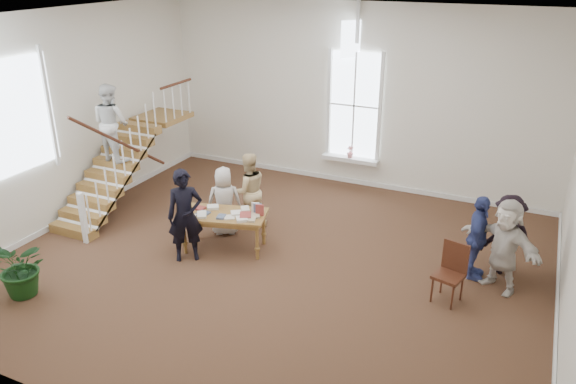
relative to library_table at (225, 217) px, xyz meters
The scene contains 12 objects.
ground 1.32m from the library_table, ahead, with size 10.00×10.00×0.00m, color #4A311D.
room_shell 4.51m from the library_table, 75.64° to the left, with size 10.49×10.00×10.00m.
staircase 3.43m from the library_table, 167.42° to the left, with size 1.10×4.10×2.92m.
library_table is the anchor object (origin of this frame).
police_officer 0.83m from the library_table, 126.01° to the right, with size 0.67×0.44×1.83m, color black.
elderly_woman 0.71m from the library_table, 121.53° to the left, with size 0.72×0.47×1.47m, color beige.
person_yellow 1.11m from the library_table, 93.63° to the left, with size 0.81×0.63×1.67m, color #DCBF89.
woman_cluster_a 4.76m from the library_table, 11.92° to the left, with size 0.94×0.39×1.60m, color #364282.
woman_cluster_b 5.31m from the library_table, 15.63° to the left, with size 0.99×0.57×1.53m, color black.
woman_cluster_c 5.18m from the library_table, ahead, with size 1.58×0.50×1.70m, color silver.
floor_plant 3.72m from the library_table, 127.95° to the right, with size 0.97×0.84×1.08m, color #113410.
side_chair 4.38m from the library_table, ahead, with size 0.56×0.56×1.05m.
Camera 1 is at (4.22, -8.49, 5.45)m, focal length 35.00 mm.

